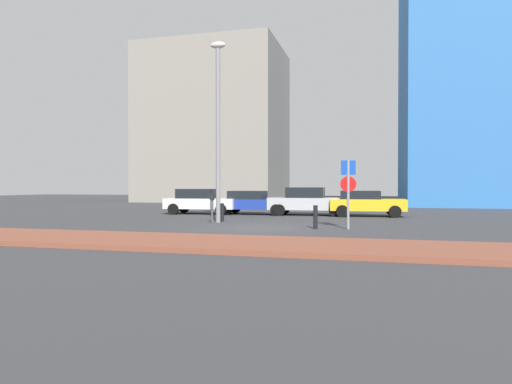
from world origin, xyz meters
name	(u,v)px	position (x,y,z in m)	size (l,w,h in m)	color
ground_plane	(258,228)	(0.00, 0.00, 0.00)	(120.00, 120.00, 0.00)	#38383A
sidewalk_brick	(209,243)	(0.00, -5.44, 0.07)	(40.00, 3.19, 0.14)	brown
parked_car_white	(200,201)	(-5.57, 7.69, 0.77)	(4.31, 2.19, 1.49)	white
parked_car_blue	(253,202)	(-2.45, 8.15, 0.72)	(4.37, 1.94, 1.37)	#1E389E
parked_car_silver	(308,201)	(0.76, 8.19, 0.80)	(4.53, 2.14, 1.58)	#B7BABF
parked_car_yellow	(366,203)	(3.96, 8.06, 0.75)	(4.07, 2.15, 1.40)	gold
parking_sign_post	(348,186)	(3.47, 0.30, 1.66)	(0.60, 0.10, 2.65)	gray
parking_meter	(212,204)	(-2.50, 1.50, 0.86)	(0.18, 0.14, 1.32)	#4C4C51
street_lamp	(218,118)	(-2.42, 2.07, 4.72)	(0.70, 0.36, 8.16)	gray
traffic_bollard_near	(222,212)	(-2.41, 2.60, 0.43)	(0.16, 0.16, 0.85)	black
traffic_bollard_mid	(315,217)	(2.24, 0.12, 0.45)	(0.17, 0.17, 0.91)	black
building_colorful_midrise	(485,28)	(13.85, 26.77, 15.72)	(14.01, 15.77, 31.43)	#3372BF
building_under_construction	(214,126)	(-12.55, 29.04, 8.23)	(14.61, 10.86, 16.46)	gray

